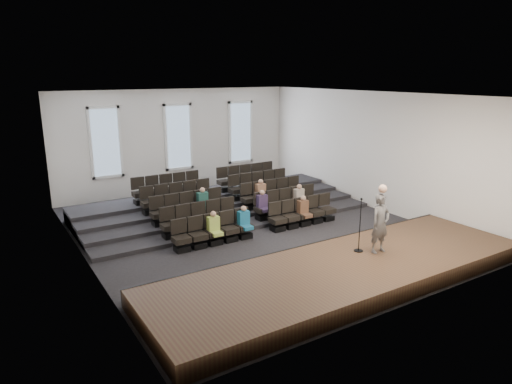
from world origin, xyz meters
TOP-DOWN VIEW (x-y plane):
  - ground at (0.00, 0.00)m, footprint 14.00×14.00m
  - ceiling at (0.00, 0.00)m, footprint 12.00×14.00m
  - wall_back at (0.00, 7.02)m, footprint 12.00×0.04m
  - wall_front at (0.00, -7.02)m, footprint 12.00×0.04m
  - wall_left at (-6.02, 0.00)m, footprint 0.04×14.00m
  - wall_right at (6.02, 0.00)m, footprint 0.04×14.00m
  - stage at (0.00, -5.10)m, footprint 11.80×3.60m
  - stage_lip at (0.00, -3.33)m, footprint 11.80×0.06m
  - risers at (0.00, 3.17)m, footprint 11.80×4.80m
  - seating_rows at (-0.00, 1.54)m, footprint 6.80×4.70m
  - windows at (0.00, 6.95)m, footprint 8.44×0.10m
  - audience at (0.36, 0.30)m, footprint 4.85×2.64m
  - speaker at (1.43, -4.93)m, footprint 0.66×0.44m
  - mic_stand at (0.97, -4.57)m, footprint 0.28×0.28m

SIDE VIEW (x-z plane):
  - ground at x=0.00m, z-range 0.00..0.00m
  - risers at x=0.00m, z-range -0.10..0.50m
  - stage at x=0.00m, z-range 0.00..0.50m
  - stage_lip at x=0.00m, z-range -0.01..0.51m
  - seating_rows at x=0.00m, z-range -0.15..1.52m
  - audience at x=0.36m, z-range 0.26..1.36m
  - mic_stand at x=0.97m, z-range 0.16..1.84m
  - speaker at x=1.43m, z-range 0.50..2.31m
  - wall_back at x=0.00m, z-range 0.00..5.00m
  - wall_front at x=0.00m, z-range 0.00..5.00m
  - wall_left at x=-6.02m, z-range 0.00..5.00m
  - wall_right at x=6.02m, z-range 0.00..5.00m
  - windows at x=0.00m, z-range 1.08..4.32m
  - ceiling at x=0.00m, z-range 5.00..5.02m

